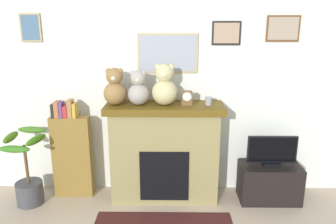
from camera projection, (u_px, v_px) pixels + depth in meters
The scene contains 11 objects.
back_wall at pixel (164, 92), 4.14m from camera, with size 5.20×0.15×2.60m.
fireplace at pixel (165, 151), 4.04m from camera, with size 1.41×0.52×1.21m.
bookshelf at pixel (72, 153), 4.10m from camera, with size 0.48×0.16×1.26m.
potted_plant at pixel (28, 177), 3.94m from camera, with size 0.45×0.55×0.92m.
tv_stand at pixel (269, 182), 4.06m from camera, with size 0.73×0.40×0.47m, color black.
television at pixel (272, 151), 3.95m from camera, with size 0.60×0.14×0.38m.
candle_jar at pixel (209, 101), 3.84m from camera, with size 0.08×0.08×0.10m, color gray.
mantel_clock at pixel (187, 98), 3.83m from camera, with size 0.13×0.09×0.17m.
teddy_bear_cream at pixel (115, 88), 3.81m from camera, with size 0.27×0.27×0.44m.
teddy_bear_tan at pixel (138, 89), 3.81m from camera, with size 0.25×0.25×0.41m.
teddy_bear_brown at pixel (165, 87), 3.80m from camera, with size 0.30×0.30×0.49m.
Camera 1 is at (0.10, -2.05, 2.16)m, focal length 34.93 mm.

